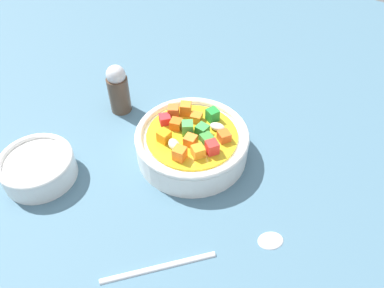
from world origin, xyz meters
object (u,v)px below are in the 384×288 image
(spoon, at_px, (208,254))
(side_bowl_small, at_px, (38,167))
(soup_bowl_main, at_px, (192,142))
(pepper_shaker, at_px, (118,89))

(spoon, height_order, side_bowl_small, side_bowl_small)
(soup_bowl_main, height_order, pepper_shaker, pepper_shaker)
(spoon, bearing_deg, pepper_shaker, 102.66)
(spoon, relative_size, pepper_shaker, 2.06)
(soup_bowl_main, distance_m, pepper_shaker, 0.16)
(side_bowl_small, bearing_deg, spoon, 5.33)
(soup_bowl_main, height_order, side_bowl_small, soup_bowl_main)
(soup_bowl_main, relative_size, spoon, 0.93)
(pepper_shaker, bearing_deg, soup_bowl_main, -8.09)
(soup_bowl_main, xyz_separation_m, spoon, (0.11, -0.13, -0.02))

